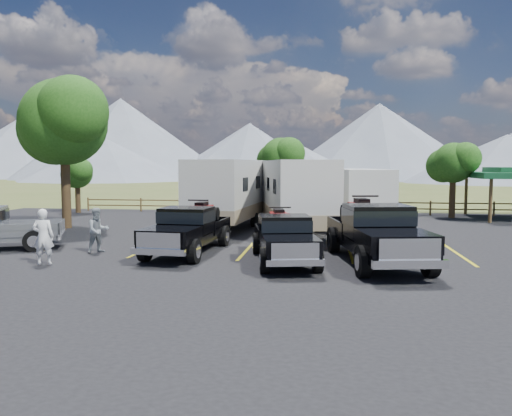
# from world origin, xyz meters

# --- Properties ---
(ground) EXTENTS (320.00, 320.00, 0.00)m
(ground) POSITION_xyz_m (0.00, 0.00, 0.00)
(ground) COLOR #435423
(ground) RESTS_ON ground
(asphalt_lot) EXTENTS (44.00, 34.00, 0.04)m
(asphalt_lot) POSITION_xyz_m (0.00, 3.00, 0.02)
(asphalt_lot) COLOR black
(asphalt_lot) RESTS_ON ground
(stall_lines) EXTENTS (12.12, 5.50, 0.01)m
(stall_lines) POSITION_xyz_m (0.00, 4.00, 0.04)
(stall_lines) COLOR gold
(stall_lines) RESTS_ON asphalt_lot
(tree_big_nw) EXTENTS (5.54, 5.18, 7.84)m
(tree_big_nw) POSITION_xyz_m (-12.55, 9.03, 5.60)
(tree_big_nw) COLOR black
(tree_big_nw) RESTS_ON ground
(tree_ne_a) EXTENTS (3.11, 2.92, 4.76)m
(tree_ne_a) POSITION_xyz_m (8.97, 17.01, 3.48)
(tree_ne_a) COLOR black
(tree_ne_a) RESTS_ON ground
(tree_north) EXTENTS (3.46, 3.24, 5.25)m
(tree_north) POSITION_xyz_m (-2.03, 19.02, 3.83)
(tree_north) COLOR black
(tree_north) RESTS_ON ground
(tree_nw_small) EXTENTS (2.59, 2.43, 3.85)m
(tree_nw_small) POSITION_xyz_m (-16.02, 17.01, 2.78)
(tree_nw_small) COLOR black
(tree_nw_small) RESTS_ON ground
(rail_fence) EXTENTS (36.12, 0.12, 1.00)m
(rail_fence) POSITION_xyz_m (2.00, 18.50, 0.61)
(rail_fence) COLOR brown
(rail_fence) RESTS_ON ground
(mountain_range) EXTENTS (209.00, 71.00, 20.00)m
(mountain_range) POSITION_xyz_m (-7.63, 105.98, 7.87)
(mountain_range) COLOR slate
(mountain_range) RESTS_ON ground
(rig_left) EXTENTS (2.40, 5.97, 1.95)m
(rig_left) POSITION_xyz_m (-4.10, 2.64, 0.98)
(rig_left) COLOR black
(rig_left) RESTS_ON asphalt_lot
(rig_center) EXTENTS (2.79, 5.67, 1.81)m
(rig_center) POSITION_xyz_m (-0.38, 1.38, 0.91)
(rig_center) COLOR black
(rig_center) RESTS_ON asphalt_lot
(rig_right) EXTENTS (3.32, 6.96, 2.23)m
(rig_right) POSITION_xyz_m (2.73, 1.64, 1.12)
(rig_right) COLOR black
(rig_right) RESTS_ON asphalt_lot
(trailer_left) EXTENTS (3.35, 10.36, 3.58)m
(trailer_left) POSITION_xyz_m (-3.96, 10.47, 1.92)
(trailer_left) COLOR silver
(trailer_left) RESTS_ON asphalt_lot
(trailer_center) EXTENTS (4.32, 10.26, 3.56)m
(trailer_center) POSITION_xyz_m (-0.35, 8.88, 1.90)
(trailer_center) COLOR silver
(trailer_center) RESTS_ON asphalt_lot
(trailer_right) EXTENTS (3.20, 8.99, 3.11)m
(trailer_right) POSITION_xyz_m (2.82, 11.38, 1.67)
(trailer_right) COLOR silver
(trailer_right) RESTS_ON asphalt_lot
(person_a) EXTENTS (0.78, 0.61, 1.88)m
(person_a) POSITION_xyz_m (-8.36, -0.18, 0.98)
(person_a) COLOR white
(person_a) RESTS_ON asphalt_lot
(person_b) EXTENTS (1.05, 1.05, 1.71)m
(person_b) POSITION_xyz_m (-7.54, 2.19, 0.90)
(person_b) COLOR gray
(person_b) RESTS_ON asphalt_lot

